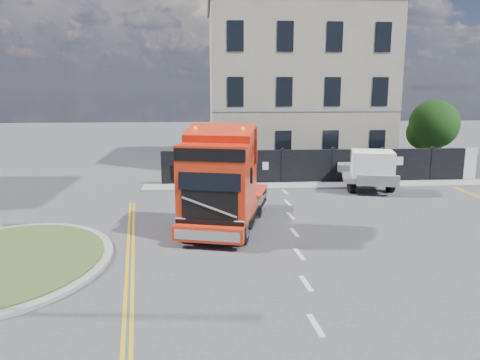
{
  "coord_description": "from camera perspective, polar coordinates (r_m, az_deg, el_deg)",
  "views": [
    {
      "loc": [
        -0.47,
        -17.66,
        5.55
      ],
      "look_at": [
        0.95,
        1.23,
        1.8
      ],
      "focal_mm": 35.0,
      "sensor_mm": 36.0,
      "label": 1
    }
  ],
  "objects": [
    {
      "name": "georgian_building",
      "position": [
        34.77,
        6.57,
        11.49
      ],
      "size": [
        12.3,
        10.3,
        12.8
      ],
      "color": "#B2A48D",
      "rests_on": "ground"
    },
    {
      "name": "hoarding_fence",
      "position": [
        27.94,
        10.33,
        1.64
      ],
      "size": [
        18.8,
        0.25,
        2.0
      ],
      "color": "black",
      "rests_on": "ground"
    },
    {
      "name": "truck",
      "position": [
        18.15,
        -2.24,
        -0.71
      ],
      "size": [
        4.12,
        7.15,
        4.04
      ],
      "rotation": [
        0.0,
        0.0,
        -0.26
      ],
      "color": "black",
      "rests_on": "ground"
    },
    {
      "name": "tree",
      "position": [
        33.35,
        22.29,
        6.06
      ],
      "size": [
        3.2,
        3.2,
        4.8
      ],
      "color": "#382619",
      "rests_on": "ground"
    },
    {
      "name": "traffic_island",
      "position": [
        16.95,
        -27.01,
        -8.89
      ],
      "size": [
        6.8,
        6.8,
        0.17
      ],
      "color": "gray",
      "rests_on": "ground"
    },
    {
      "name": "ground",
      "position": [
        18.52,
        -2.65,
        -6.26
      ],
      "size": [
        120.0,
        120.0,
        0.0
      ],
      "primitive_type": "plane",
      "color": "#424244",
      "rests_on": "ground"
    },
    {
      "name": "flatbed_pickup",
      "position": [
        26.53,
        15.3,
        1.38
      ],
      "size": [
        3.38,
        5.81,
        2.25
      ],
      "rotation": [
        0.0,
        0.0,
        -0.25
      ],
      "color": "slate",
      "rests_on": "ground"
    },
    {
      "name": "pavement_far",
      "position": [
        27.12,
        9.61,
        -0.64
      ],
      "size": [
        20.0,
        1.6,
        0.12
      ],
      "primitive_type": "cube",
      "color": "gray",
      "rests_on": "ground"
    }
  ]
}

